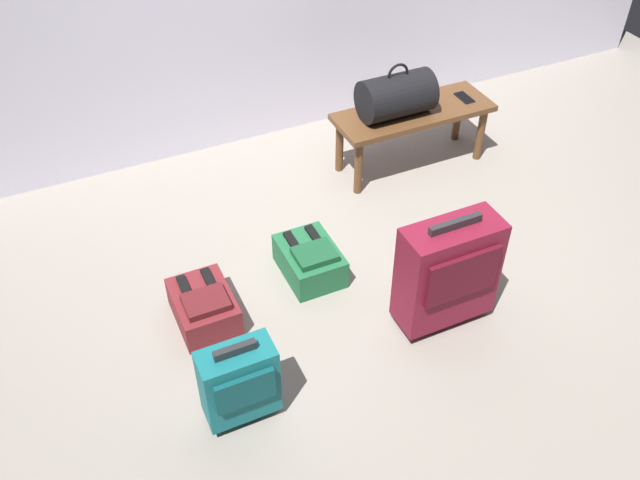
% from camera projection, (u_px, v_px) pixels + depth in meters
% --- Properties ---
extents(ground_plane, '(6.60, 6.60, 0.00)m').
position_uv_depth(ground_plane, '(396.00, 268.00, 3.76)').
color(ground_plane, gray).
extents(bench, '(1.00, 0.36, 0.40)m').
position_uv_depth(bench, '(413.00, 119.00, 4.28)').
color(bench, brown).
rests_on(bench, ground).
extents(duffel_bag_black, '(0.44, 0.26, 0.34)m').
position_uv_depth(duffel_bag_black, '(396.00, 95.00, 4.11)').
color(duffel_bag_black, black).
rests_on(duffel_bag_black, bench).
extents(cell_phone, '(0.07, 0.14, 0.01)m').
position_uv_depth(cell_phone, '(464.00, 97.00, 4.34)').
color(cell_phone, black).
rests_on(cell_phone, bench).
extents(suitcase_upright_burgundy, '(0.48, 0.23, 0.64)m').
position_uv_depth(suitcase_upright_burgundy, '(448.00, 272.00, 3.26)').
color(suitcase_upright_burgundy, maroon).
rests_on(suitcase_upright_burgundy, ground).
extents(suitcase_small_teal, '(0.32, 0.18, 0.46)m').
position_uv_depth(suitcase_small_teal, '(239.00, 382.00, 2.89)').
color(suitcase_small_teal, '#14666B').
rests_on(suitcase_small_teal, ground).
extents(backpack_green, '(0.28, 0.38, 0.21)m').
position_uv_depth(backpack_green, '(310.00, 260.00, 3.67)').
color(backpack_green, '#1E6038').
rests_on(backpack_green, ground).
extents(backpack_maroon, '(0.28, 0.38, 0.21)m').
position_uv_depth(backpack_maroon, '(204.00, 307.00, 3.41)').
color(backpack_maroon, maroon).
rests_on(backpack_maroon, ground).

